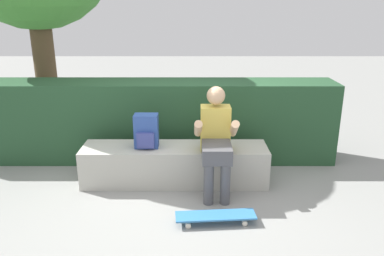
{
  "coord_description": "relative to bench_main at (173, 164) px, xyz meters",
  "views": [
    {
      "loc": [
        0.21,
        -3.87,
        2.1
      ],
      "look_at": [
        0.23,
        0.56,
        0.64
      ],
      "focal_mm": 35.72,
      "sensor_mm": 36.0,
      "label": 1
    }
  ],
  "objects": [
    {
      "name": "ground_plane",
      "position": [
        0.0,
        -0.4,
        -0.23
      ],
      "size": [
        24.0,
        24.0,
        0.0
      ],
      "primitive_type": "plane",
      "color": "gray"
    },
    {
      "name": "person_skater",
      "position": [
        0.48,
        -0.22,
        0.43
      ],
      "size": [
        0.49,
        0.62,
        1.21
      ],
      "color": "gold",
      "rests_on": "ground"
    },
    {
      "name": "hedge_row",
      "position": [
        -0.42,
        0.77,
        0.32
      ],
      "size": [
        5.13,
        0.61,
        1.1
      ],
      "color": "#24482B",
      "rests_on": "ground"
    },
    {
      "name": "skateboard_near_person",
      "position": [
        0.44,
        -0.92,
        -0.16
      ],
      "size": [
        0.81,
        0.26,
        0.09
      ],
      "color": "teal",
      "rests_on": "ground"
    },
    {
      "name": "bench_main",
      "position": [
        0.0,
        0.0,
        0.0
      ],
      "size": [
        2.22,
        0.52,
        0.46
      ],
      "color": "#AEADA2",
      "rests_on": "ground"
    },
    {
      "name": "backpack_on_bench",
      "position": [
        -0.33,
        -0.01,
        0.42
      ],
      "size": [
        0.28,
        0.23,
        0.4
      ],
      "color": "#2D4C99",
      "rests_on": "bench_main"
    }
  ]
}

